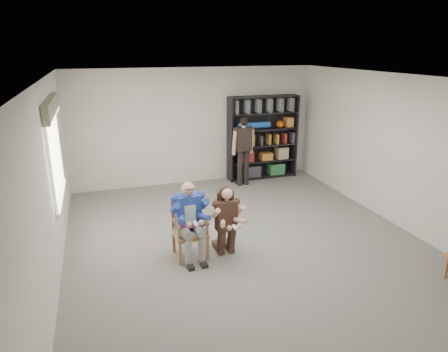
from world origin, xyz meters
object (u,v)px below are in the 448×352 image
object	(u,v)px
bookshelf	(263,138)
standing_man	(243,152)
kneeling_woman	(227,222)
armchair	(190,229)
seated_man	(190,220)

from	to	relation	value
bookshelf	standing_man	distance (m)	0.83
bookshelf	kneeling_woman	bearing A→B (deg)	-120.92
armchair	bookshelf	bearing A→B (deg)	49.69
armchair	kneeling_woman	distance (m)	0.60
seated_man	kneeling_woman	size ratio (longest dim) A/B	1.09
seated_man	kneeling_woman	bearing A→B (deg)	-13.78
armchair	kneeling_woman	size ratio (longest dim) A/B	0.84
bookshelf	standing_man	xyz separation A→B (m)	(-0.68, -0.43, -0.21)
armchair	bookshelf	xyz separation A→B (m)	(2.72, 3.46, 0.56)
kneeling_woman	standing_man	distance (m)	3.49
armchair	bookshelf	world-z (taller)	bookshelf
kneeling_woman	standing_man	world-z (taller)	standing_man
kneeling_woman	seated_man	bearing A→B (deg)	166.22
seated_man	kneeling_woman	xyz separation A→B (m)	(0.58, -0.12, -0.05)
kneeling_woman	standing_man	size ratio (longest dim) A/B	0.69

